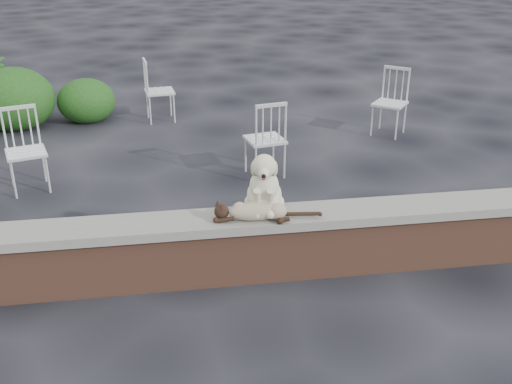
{
  "coord_description": "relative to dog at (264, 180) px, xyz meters",
  "views": [
    {
      "loc": [
        -0.37,
        -4.4,
        2.81
      ],
      "look_at": [
        0.34,
        0.2,
        0.7
      ],
      "focal_mm": 42.09,
      "sensor_mm": 36.0,
      "label": 1
    }
  ],
  "objects": [
    {
      "name": "ground",
      "position": [
        -0.39,
        -0.07,
        -0.86
      ],
      "size": [
        60.0,
        60.0,
        0.0
      ],
      "primitive_type": "plane",
      "color": "black",
      "rests_on": "ground"
    },
    {
      "name": "brick_wall",
      "position": [
        -0.39,
        -0.07,
        -0.61
      ],
      "size": [
        6.0,
        0.3,
        0.5
      ],
      "primitive_type": "cube",
      "color": "brown",
      "rests_on": "ground"
    },
    {
      "name": "cat",
      "position": [
        -0.08,
        -0.15,
        -0.19
      ],
      "size": [
        1.07,
        0.44,
        0.18
      ],
      "primitive_type": null,
      "rotation": [
        0.0,
        0.0,
        -0.19
      ],
      "color": "tan",
      "rests_on": "capstone"
    },
    {
      "name": "chair_e",
      "position": [
        -0.85,
        4.54,
        -0.39
      ],
      "size": [
        0.62,
        0.62,
        0.94
      ],
      "primitive_type": null,
      "rotation": [
        0.0,
        0.0,
        1.69
      ],
      "color": "white",
      "rests_on": "ground"
    },
    {
      "name": "chair_c",
      "position": [
        0.37,
        2.14,
        -0.39
      ],
      "size": [
        0.66,
        0.66,
        0.94
      ],
      "primitive_type": null,
      "rotation": [
        0.0,
        0.0,
        3.34
      ],
      "color": "white",
      "rests_on": "ground"
    },
    {
      "name": "chair_d",
      "position": [
        2.36,
        3.37,
        -0.39
      ],
      "size": [
        0.79,
        0.79,
        0.94
      ],
      "primitive_type": null,
      "rotation": [
        0.0,
        0.0,
        -0.68
      ],
      "color": "white",
      "rests_on": "ground"
    },
    {
      "name": "chair_a",
      "position": [
        -2.34,
        2.11,
        -0.39
      ],
      "size": [
        0.69,
        0.69,
        0.94
      ],
      "primitive_type": null,
      "rotation": [
        0.0,
        0.0,
        0.28
      ],
      "color": "white",
      "rests_on": "ground"
    },
    {
      "name": "capstone",
      "position": [
        -0.39,
        -0.07,
        -0.32
      ],
      "size": [
        6.2,
        0.4,
        0.08
      ],
      "primitive_type": "cube",
      "color": "slate",
      "rests_on": "brick_wall"
    },
    {
      "name": "dog",
      "position": [
        0.0,
        0.0,
        0.0
      ],
      "size": [
        0.45,
        0.54,
        0.56
      ],
      "primitive_type": null,
      "rotation": [
        0.0,
        0.0,
        -0.19
      ],
      "color": "beige",
      "rests_on": "capstone"
    }
  ]
}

